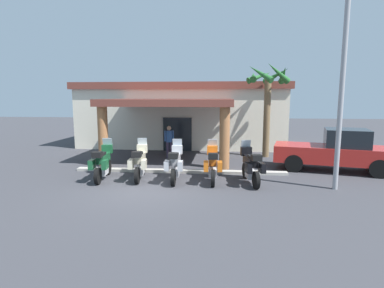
# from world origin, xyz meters

# --- Properties ---
(ground_plane) EXTENTS (80.00, 80.00, 0.00)m
(ground_plane) POSITION_xyz_m (0.00, 0.00, 0.00)
(ground_plane) COLOR #38383D
(motel_building) EXTENTS (14.14, 10.90, 4.31)m
(motel_building) POSITION_xyz_m (0.03, 10.91, 2.20)
(motel_building) COLOR silver
(motel_building) RESTS_ON ground_plane
(motorcycle_green) EXTENTS (0.74, 2.21, 1.61)m
(motorcycle_green) POSITION_xyz_m (-2.12, 1.25, 0.70)
(motorcycle_green) COLOR black
(motorcycle_green) RESTS_ON ground_plane
(motorcycle_cream) EXTENTS (0.74, 2.21, 1.61)m
(motorcycle_cream) POSITION_xyz_m (-0.62, 1.44, 0.70)
(motorcycle_cream) COLOR black
(motorcycle_cream) RESTS_ON ground_plane
(motorcycle_silver) EXTENTS (0.72, 2.21, 1.61)m
(motorcycle_silver) POSITION_xyz_m (0.88, 1.29, 0.70)
(motorcycle_silver) COLOR black
(motorcycle_silver) RESTS_ON ground_plane
(motorcycle_orange) EXTENTS (0.72, 2.21, 1.61)m
(motorcycle_orange) POSITION_xyz_m (2.38, 1.33, 0.70)
(motorcycle_orange) COLOR black
(motorcycle_orange) RESTS_ON ground_plane
(motorcycle_black) EXTENTS (0.86, 2.20, 1.61)m
(motorcycle_black) POSITION_xyz_m (3.89, 1.18, 0.70)
(motorcycle_black) COLOR black
(motorcycle_black) RESTS_ON ground_plane
(pedestrian) EXTENTS (0.52, 0.32, 1.78)m
(pedestrian) POSITION_xyz_m (-0.15, 6.13, 1.04)
(pedestrian) COLOR #3F334C
(pedestrian) RESTS_ON ground_plane
(pickup_truck_red) EXTENTS (5.50, 3.09, 1.95)m
(pickup_truck_red) POSITION_xyz_m (7.98, 3.67, 0.94)
(pickup_truck_red) COLOR black
(pickup_truck_red) RESTS_ON ground_plane
(palm_tree_near_portico) EXTENTS (2.48, 2.53, 5.24)m
(palm_tree_near_portico) POSITION_xyz_m (5.28, 6.88, 3.81)
(palm_tree_near_portico) COLOR brown
(palm_tree_near_portico) RESTS_ON ground_plane
(roadside_sign) EXTENTS (1.40, 0.18, 8.08)m
(roadside_sign) POSITION_xyz_m (6.92, 0.68, 5.31)
(roadside_sign) COLOR #99999E
(roadside_sign) RESTS_ON ground_plane
(curb_strip) EXTENTS (9.51, 0.36, 0.12)m
(curb_strip) POSITION_xyz_m (0.88, 2.72, 0.06)
(curb_strip) COLOR #ADA89E
(curb_strip) RESTS_ON ground_plane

